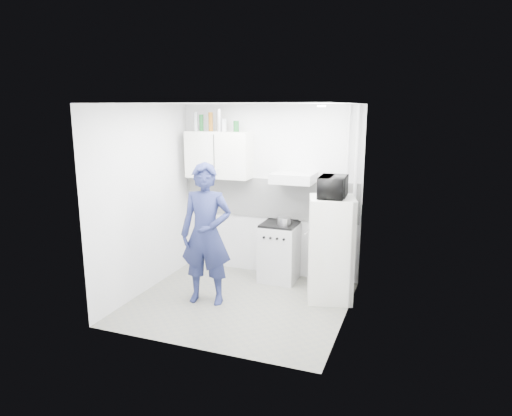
% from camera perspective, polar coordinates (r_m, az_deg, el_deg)
% --- Properties ---
extents(floor, '(2.80, 2.80, 0.00)m').
position_cam_1_polar(floor, '(6.22, -2.21, -11.78)').
color(floor, slate).
rests_on(floor, ground).
extents(ceiling, '(2.80, 2.80, 0.00)m').
position_cam_1_polar(ceiling, '(5.67, -2.43, 12.91)').
color(ceiling, white).
rests_on(ceiling, wall_back).
extents(wall_back, '(2.80, 0.00, 2.80)m').
position_cam_1_polar(wall_back, '(6.96, 1.66, 2.08)').
color(wall_back, silver).
rests_on(wall_back, floor).
extents(wall_left, '(0.00, 2.60, 2.60)m').
position_cam_1_polar(wall_left, '(6.47, -13.83, 0.92)').
color(wall_left, silver).
rests_on(wall_left, floor).
extents(wall_right, '(0.00, 2.60, 2.60)m').
position_cam_1_polar(wall_right, '(5.44, 11.43, -1.14)').
color(wall_right, silver).
rests_on(wall_right, floor).
extents(person, '(0.75, 0.55, 1.87)m').
position_cam_1_polar(person, '(6.00, -6.25, -3.28)').
color(person, navy).
rests_on(person, floor).
extents(stove, '(0.53, 0.53, 0.85)m').
position_cam_1_polar(stove, '(6.87, 2.93, -5.60)').
color(stove, silver).
rests_on(stove, floor).
extents(fridge, '(0.71, 0.71, 1.41)m').
position_cam_1_polar(fridge, '(6.20, 9.32, -5.07)').
color(fridge, white).
rests_on(fridge, floor).
extents(stove_top, '(0.51, 0.51, 0.03)m').
position_cam_1_polar(stove_top, '(6.74, 2.97, -2.03)').
color(stove_top, black).
rests_on(stove_top, stove).
extents(saucepan, '(0.19, 0.19, 0.11)m').
position_cam_1_polar(saucepan, '(6.65, 3.52, -1.62)').
color(saucepan, silver).
rests_on(saucepan, stove_top).
extents(microwave, '(0.52, 0.37, 0.28)m').
position_cam_1_polar(microwave, '(6.00, 9.60, 2.63)').
color(microwave, black).
rests_on(microwave, fridge).
extents(bottle_a, '(0.07, 0.07, 0.28)m').
position_cam_1_polar(bottle_a, '(7.13, -7.54, 10.65)').
color(bottle_a, '#B2B7BC').
rests_on(bottle_a, upper_cabinet).
extents(bottle_b, '(0.06, 0.06, 0.25)m').
position_cam_1_polar(bottle_b, '(7.09, -6.85, 10.53)').
color(bottle_b, '#144C1E').
rests_on(bottle_b, upper_cabinet).
extents(bottle_c, '(0.07, 0.07, 0.28)m').
position_cam_1_polar(bottle_c, '(7.02, -5.68, 10.68)').
color(bottle_c, brown).
rests_on(bottle_c, upper_cabinet).
extents(bottle_d, '(0.07, 0.07, 0.33)m').
position_cam_1_polar(bottle_d, '(6.96, -4.64, 10.88)').
color(bottle_d, silver).
rests_on(bottle_d, upper_cabinet).
extents(canister_a, '(0.07, 0.07, 0.19)m').
position_cam_1_polar(canister_a, '(6.93, -4.01, 10.29)').
color(canister_a, '#B2B7BC').
rests_on(canister_a, upper_cabinet).
extents(canister_b, '(0.08, 0.08, 0.16)m').
position_cam_1_polar(canister_b, '(6.85, -2.49, 10.17)').
color(canister_b, '#144C1E').
rests_on(canister_b, upper_cabinet).
extents(upper_cabinet, '(1.00, 0.35, 0.70)m').
position_cam_1_polar(upper_cabinet, '(6.99, -4.64, 6.65)').
color(upper_cabinet, white).
rests_on(upper_cabinet, wall_back).
extents(range_hood, '(0.60, 0.50, 0.14)m').
position_cam_1_polar(range_hood, '(6.54, 4.71, 3.78)').
color(range_hood, silver).
rests_on(range_hood, wall_back).
extents(backsplash, '(2.74, 0.03, 0.60)m').
position_cam_1_polar(backsplash, '(6.96, 1.62, 1.25)').
color(backsplash, white).
rests_on(backsplash, wall_back).
extents(pipe_a, '(0.05, 0.05, 2.60)m').
position_cam_1_polar(pipe_a, '(6.58, 12.21, 1.20)').
color(pipe_a, silver).
rests_on(pipe_a, floor).
extents(pipe_b, '(0.04, 0.04, 2.60)m').
position_cam_1_polar(pipe_b, '(6.60, 11.18, 1.27)').
color(pipe_b, silver).
rests_on(pipe_b, floor).
extents(ceiling_spot_fixture, '(0.10, 0.10, 0.02)m').
position_cam_1_polar(ceiling_spot_fixture, '(5.56, 8.18, 12.50)').
color(ceiling_spot_fixture, white).
rests_on(ceiling_spot_fixture, ceiling).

